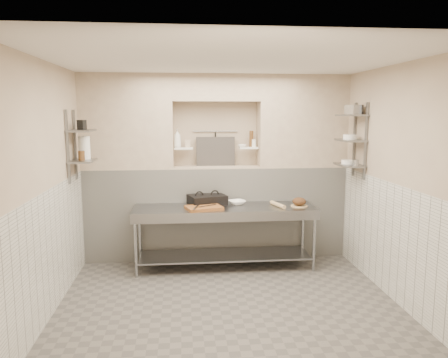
{
  "coord_description": "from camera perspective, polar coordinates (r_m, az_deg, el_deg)",
  "views": [
    {
      "loc": [
        -0.52,
        -4.89,
        2.24
      ],
      "look_at": [
        0.04,
        0.9,
        1.35
      ],
      "focal_mm": 35.0,
      "sensor_mm": 36.0,
      "label": 1
    }
  ],
  "objects": [
    {
      "name": "wall_right",
      "position": [
        5.59,
        21.97,
        -0.58
      ],
      "size": [
        0.1,
        3.9,
        2.8
      ],
      "primitive_type": "cube",
      "color": "tan",
      "rests_on": "ground"
    },
    {
      "name": "wall_shelf_right_mid",
      "position": [
        6.4,
        16.2,
        4.87
      ],
      "size": [
        0.3,
        0.5,
        0.02
      ],
      "primitive_type": "cube",
      "color": "slate",
      "rests_on": "wall_right"
    },
    {
      "name": "floor",
      "position": [
        5.42,
        0.54,
        -16.28
      ],
      "size": [
        4.0,
        3.9,
        0.1
      ],
      "primitive_type": "cube",
      "color": "#5A5550",
      "rests_on": "ground"
    },
    {
      "name": "backwall_lower",
      "position": [
        6.83,
        -1.01,
        -4.33
      ],
      "size": [
        4.0,
        0.4,
        1.4
      ],
      "primitive_type": "cube",
      "color": "silver",
      "rests_on": "floor"
    },
    {
      "name": "alcove_sill",
      "position": [
        6.71,
        -1.03,
        1.59
      ],
      "size": [
        1.3,
        0.4,
        0.02
      ],
      "primitive_type": "cube",
      "color": "tan",
      "rests_on": "backwall_lower"
    },
    {
      "name": "condiment_c",
      "position": [
        6.76,
        3.93,
        4.7
      ],
      "size": [
        0.07,
        0.07,
        0.12
      ],
      "primitive_type": "cylinder",
      "color": "white",
      "rests_on": "alcove_shelf_right"
    },
    {
      "name": "bottle_soap",
      "position": [
        6.62,
        -6.12,
        5.3
      ],
      "size": [
        0.12,
        0.12,
        0.28
      ],
      "primitive_type": "imported",
      "rotation": [
        0.0,
        0.0,
        0.1
      ],
      "color": "white",
      "rests_on": "alcove_shelf_left"
    },
    {
      "name": "backwall_pillar_right",
      "position": [
        6.89,
        10.1,
        7.4
      ],
      "size": [
        1.35,
        0.4,
        1.4
      ],
      "primitive_type": "cube",
      "color": "tan",
      "rests_on": "backwall_lower"
    },
    {
      "name": "shelf_rail_left_b",
      "position": [
        5.93,
        -19.74,
        3.94
      ],
      "size": [
        0.03,
        0.03,
        0.95
      ],
      "primitive_type": "cube",
      "color": "slate",
      "rests_on": "wall_left"
    },
    {
      "name": "ceiling",
      "position": [
        4.95,
        0.59,
        15.79
      ],
      "size": [
        4.0,
        3.9,
        0.1
      ],
      "primitive_type": "cube",
      "color": "silver",
      "rests_on": "ground"
    },
    {
      "name": "bowl_alcove",
      "position": [
        6.71,
        2.38,
        4.35
      ],
      "size": [
        0.16,
        0.16,
        0.04
      ],
      "primitive_type": "imported",
      "rotation": [
        0.0,
        0.0,
        -0.37
      ],
      "color": "white",
      "rests_on": "alcove_shelf_right"
    },
    {
      "name": "panini_press",
      "position": [
        6.41,
        -2.22,
        -2.72
      ],
      "size": [
        0.6,
        0.51,
        0.14
      ],
      "rotation": [
        0.0,
        0.0,
        0.3
      ],
      "color": "black",
      "rests_on": "prep_table"
    },
    {
      "name": "cutting_board",
      "position": [
        6.11,
        -2.66,
        -3.77
      ],
      "size": [
        0.56,
        0.45,
        0.04
      ],
      "primitive_type": "cube",
      "rotation": [
        0.0,
        0.0,
        0.27
      ],
      "color": "brown",
      "rests_on": "prep_table"
    },
    {
      "name": "mixing_bowl",
      "position": [
        6.42,
        1.72,
        -3.07
      ],
      "size": [
        0.31,
        0.31,
        0.06
      ],
      "primitive_type": "imported",
      "rotation": [
        0.0,
        0.0,
        0.34
      ],
      "color": "white",
      "rests_on": "prep_table"
    },
    {
      "name": "wall_shelf_right_lower",
      "position": [
        6.43,
        16.07,
        1.76
      ],
      "size": [
        0.3,
        0.5,
        0.02
      ],
      "primitive_type": "cube",
      "color": "slate",
      "rests_on": "wall_right"
    },
    {
      "name": "jar_left",
      "position": [
        6.05,
        -18.12,
        2.93
      ],
      "size": [
        0.09,
        0.09,
        0.13
      ],
      "primitive_type": "cylinder",
      "color": "#4E3117",
      "rests_on": "wall_shelf_left_lower"
    },
    {
      "name": "bread_board",
      "position": [
        6.38,
        9.78,
        -3.48
      ],
      "size": [
        0.24,
        0.24,
        0.01
      ],
      "primitive_type": "cylinder",
      "color": "#DAB689",
      "rests_on": "prep_table"
    },
    {
      "name": "backwall_pillar_left",
      "position": [
        6.69,
        -12.53,
        7.3
      ],
      "size": [
        1.35,
        0.4,
        1.4
      ],
      "primitive_type": "cube",
      "color": "tan",
      "rests_on": "backwall_lower"
    },
    {
      "name": "rolling_pin",
      "position": [
        6.31,
        7.03,
        -3.35
      ],
      "size": [
        0.16,
        0.38,
        0.06
      ],
      "primitive_type": "cylinder",
      "rotation": [
        1.57,
        0.0,
        0.29
      ],
      "color": "#DAB689",
      "rests_on": "prep_table"
    },
    {
      "name": "splash_panel",
      "position": [
        6.78,
        -1.1,
        3.62
      ],
      "size": [
        0.6,
        0.08,
        0.45
      ],
      "primitive_type": "cube",
      "rotation": [
        -0.14,
        0.0,
        0.0
      ],
      "color": "#383330",
      "rests_on": "alcove_sill"
    },
    {
      "name": "hanging_steel",
      "position": [
        6.82,
        -1.13,
        4.83
      ],
      "size": [
        0.02,
        0.02,
        0.3
      ],
      "primitive_type": "cylinder",
      "color": "black",
      "rests_on": "utensil_rail"
    },
    {
      "name": "bread_loaf",
      "position": [
        6.37,
        9.8,
        -2.91
      ],
      "size": [
        0.2,
        0.2,
        0.12
      ],
      "primitive_type": "ellipsoid",
      "color": "#4C2D19",
      "rests_on": "bread_board"
    },
    {
      "name": "bowl_right",
      "position": [
        6.48,
        15.89,
        2.17
      ],
      "size": [
        0.19,
        0.19,
        0.06
      ],
      "primitive_type": "cylinder",
      "color": "white",
      "rests_on": "wall_shelf_right_lower"
    },
    {
      "name": "alcove_shelf_right",
      "position": [
        6.74,
        3.22,
        4.09
      ],
      "size": [
        0.28,
        0.16,
        0.02
      ],
      "primitive_type": "cube",
      "color": "white",
      "rests_on": "backwall_lower"
    },
    {
      "name": "condiment_b",
      "position": [
        6.77,
        3.59,
        5.26
      ],
      "size": [
        0.06,
        0.06,
        0.25
      ],
      "primitive_type": "cylinder",
      "color": "#4E3117",
      "rests_on": "alcove_shelf_right"
    },
    {
      "name": "wall_shelf_left_lower",
      "position": [
        6.11,
        -17.96,
        2.27
      ],
      "size": [
        0.3,
        0.5,
        0.02
      ],
      "primitive_type": "cube",
      "color": "slate",
      "rests_on": "wall_left"
    },
    {
      "name": "bowl_right_mid",
      "position": [
        6.43,
        16.11,
        5.31
      ],
      "size": [
        0.19,
        0.19,
        0.07
      ],
      "primitive_type": "cylinder",
      "color": "white",
      "rests_on": "wall_shelf_right_mid"
    },
    {
      "name": "wainscot_right",
      "position": [
        5.71,
        21.03,
        -7.54
      ],
      "size": [
        0.02,
        3.9,
        1.4
      ],
      "primitive_type": "cube",
      "color": "silver",
      "rests_on": "floor"
    },
    {
      "name": "wall_front",
      "position": [
        3.05,
        4.6,
        -7.27
      ],
      "size": [
        4.0,
        0.1,
        2.8
      ],
      "primitive_type": "cube",
      "color": "tan",
      "rests_on": "ground"
    },
    {
      "name": "condiment_a",
      "position": [
        6.77,
        3.57,
        5.15
      ],
      "size": [
        0.06,
        0.06,
        0.22
      ],
      "primitive_type": "cylinder",
      "color": "#4E3117",
      "rests_on": "alcove_shelf_right"
    },
    {
      "name": "prep_table",
      "position": [
        6.3,
        0.1,
        -5.98
      ],
      "size": [
        2.6,
        0.7,
        0.9
      ],
      "color": "gray",
      "rests_on": "floor"
    },
    {
      "name": "canister_right",
      "position": [
        6.23,
        16.81,
        2.03
      ],
      "size": [
        0.09,
        0.09,
        0.09
      ],
      "primitive_type": "cylinder",
      "color": "gray",
      "rests_on": "wall_shelf_right_lower"
    },
    {
      "name": "knife_blade",
      "position": [
        6.1,
        -2.15,
        -3.52
      ],
      "size": [
        0.26,
        0.18,
        0.01
      ],
      "primitive_type": "cube",
      "rotation": [
        0.0,
        0.0,
        0.56
      ],
      "color": "gray",
      "rests_on": "cutting_board"
    },
    {
      "name": "shelf_rail_left_a",
      "position": [
        6.32,
        -18.86,
        4.25
      ],
      "size": [
        0.03,
        0.03,
        0.95
      ],
      "primitive_type": "cube",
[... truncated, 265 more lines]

